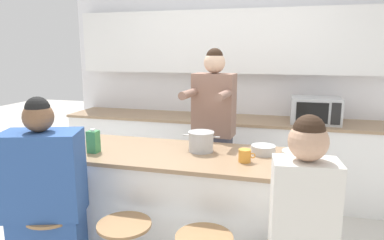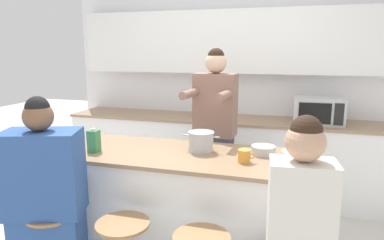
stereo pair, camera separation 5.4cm
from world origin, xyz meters
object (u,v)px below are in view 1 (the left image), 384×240
(person_wrapped_blanket, at_px, (47,209))
(juice_carton, at_px, (93,141))
(kitchen_island, at_px, (189,210))
(coffee_cup_near, at_px, (245,156))
(person_cooking, at_px, (213,140))
(potted_plant, at_px, (205,107))
(microwave, at_px, (315,110))
(fruit_bowl, at_px, (263,150))
(cooking_pot, at_px, (201,141))

(person_wrapped_blanket, distance_m, juice_carton, 0.60)
(kitchen_island, xyz_separation_m, coffee_cup_near, (0.43, -0.09, 0.51))
(person_cooking, relative_size, coffee_cup_near, 14.40)
(coffee_cup_near, height_order, juice_carton, juice_carton)
(coffee_cup_near, bearing_deg, potted_plant, 112.49)
(juice_carton, bearing_deg, person_cooking, 47.52)
(microwave, bearing_deg, kitchen_island, -124.68)
(person_cooking, xyz_separation_m, microwave, (0.98, 0.79, 0.20))
(person_wrapped_blanket, xyz_separation_m, potted_plant, (0.59, 2.15, 0.39))
(fruit_bowl, xyz_separation_m, coffee_cup_near, (-0.12, -0.23, 0.01))
(person_wrapped_blanket, xyz_separation_m, cooking_pot, (0.89, 0.72, 0.35))
(person_wrapped_blanket, relative_size, juice_carton, 7.64)
(cooking_pot, relative_size, potted_plant, 1.22)
(kitchen_island, relative_size, cooking_pot, 6.77)
(person_wrapped_blanket, height_order, fruit_bowl, person_wrapped_blanket)
(person_cooking, height_order, microwave, person_cooking)
(person_wrapped_blanket, relative_size, cooking_pot, 4.88)
(person_cooking, bearing_deg, microwave, 43.20)
(person_wrapped_blanket, bearing_deg, kitchen_island, 19.24)
(juice_carton, height_order, potted_plant, potted_plant)
(coffee_cup_near, relative_size, potted_plant, 0.50)
(coffee_cup_near, distance_m, microwave, 1.68)
(person_cooking, distance_m, cooking_pot, 0.62)
(person_cooking, xyz_separation_m, coffee_cup_near, (0.39, -0.78, 0.11))
(person_cooking, height_order, juice_carton, person_cooking)
(cooking_pot, relative_size, juice_carton, 1.56)
(potted_plant, bearing_deg, juice_carton, -106.47)
(kitchen_island, xyz_separation_m, fruit_bowl, (0.55, 0.14, 0.50))
(juice_carton, relative_size, potted_plant, 0.78)
(fruit_bowl, bearing_deg, cooking_pot, -174.36)
(cooking_pot, distance_m, coffee_cup_near, 0.41)
(kitchen_island, relative_size, juice_carton, 10.59)
(juice_carton, bearing_deg, coffee_cup_near, 3.51)
(coffee_cup_near, relative_size, microwave, 0.23)
(person_cooking, relative_size, juice_carton, 9.28)
(kitchen_island, xyz_separation_m, cooking_pot, (0.07, 0.09, 0.54))
(coffee_cup_near, bearing_deg, kitchen_island, 168.49)
(cooking_pot, bearing_deg, person_wrapped_blanket, -141.09)
(person_cooking, xyz_separation_m, juice_carton, (-0.78, -0.85, 0.15))
(kitchen_island, height_order, juice_carton, juice_carton)
(microwave, relative_size, potted_plant, 2.17)
(cooking_pot, bearing_deg, potted_plant, 101.96)
(kitchen_island, distance_m, fruit_bowl, 0.75)
(coffee_cup_near, height_order, microwave, microwave)
(fruit_bowl, distance_m, juice_carton, 1.31)
(coffee_cup_near, bearing_deg, cooking_pot, 153.87)
(person_wrapped_blanket, distance_m, potted_plant, 2.27)
(fruit_bowl, xyz_separation_m, juice_carton, (-1.28, -0.30, 0.05))
(kitchen_island, bearing_deg, coffee_cup_near, -11.51)
(juice_carton, bearing_deg, cooking_pot, 17.31)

